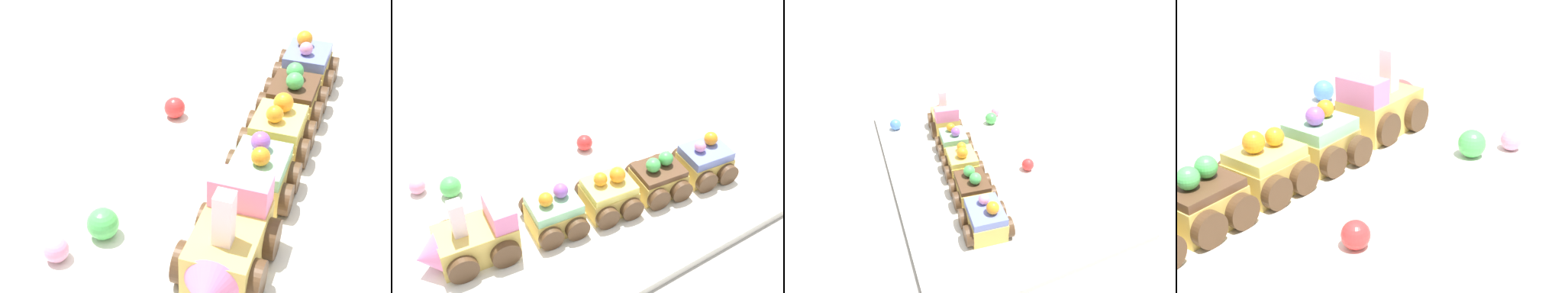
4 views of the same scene
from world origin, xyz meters
The scene contains 10 objects.
ground_plane centered at (0.00, 0.00, 0.00)m, with size 10.00×10.00×0.00m, color gray.
display_board centered at (0.00, 0.00, 0.01)m, with size 0.60×0.37×0.01m, color white.
cake_train_locomotive centered at (0.16, 0.03, 0.04)m, with size 0.13×0.09×0.09m.
cake_car_mint centered at (0.05, 0.04, 0.04)m, with size 0.08×0.08×0.07m.
cake_car_lemon centered at (-0.03, 0.05, 0.04)m, with size 0.08×0.08×0.07m.
cake_car_chocolate centered at (-0.11, 0.06, 0.03)m, with size 0.08×0.08×0.06m.
cake_car_blueberry centered at (-0.19, 0.07, 0.04)m, with size 0.08×0.08×0.07m.
gumball_green centered at (0.14, -0.09, 0.03)m, with size 0.03×0.03×0.03m, color #4CBC56.
gumball_pink centered at (0.18, -0.12, 0.02)m, with size 0.02×0.02×0.02m, color pink.
gumball_red centered at (-0.07, -0.08, 0.02)m, with size 0.03×0.03×0.03m, color red.
Camera 2 is at (0.29, 0.48, 0.54)m, focal length 50.00 mm.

